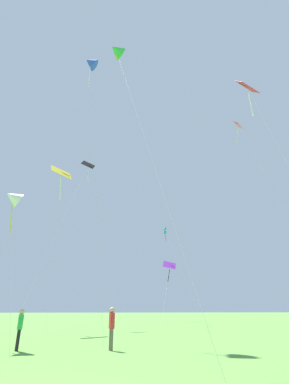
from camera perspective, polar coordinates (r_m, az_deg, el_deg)
The scene contains 11 objects.
kite_white_distant at distance 19.36m, azimuth -24.47°, elevation -1.00°, with size 3.05×4.88×8.68m.
kite_green_small at distance 25.62m, azimuth -5.57°, elevation 25.99°, with size 3.73×10.12×21.42m.
kite_black_large at distance 37.83m, azimuth -11.32°, elevation 4.27°, with size 4.60×10.85×20.01m.
kite_yellow_diamond at distance 31.04m, azimuth -16.16°, elevation 2.73°, with size 2.25×5.79×15.75m.
kite_purple_streamer at distance 51.34m, azimuth 4.89°, elevation -14.72°, with size 4.70×10.27×9.70m.
kite_teal_box at distance 42.55m, azimuth 4.11°, elevation -7.84°, with size 3.01×6.93×12.95m.
kite_red_high at distance 31.71m, azimuth 20.00°, elevation 17.69°, with size 2.33×7.54×23.16m.
kite_pink_low at distance 46.73m, azimuth 18.36°, elevation 11.13°, with size 4.48×8.81×28.65m.
kite_blue_delta at distance 33.17m, azimuth -10.61°, elevation 23.74°, with size 3.49×8.69×26.20m.
person_in_blue_jacket at distance 15.68m, azimuth -23.33°, elevation -22.98°, with size 0.31×0.54×1.74m.
person_foreground_watcher at distance 14.79m, azimuth -6.49°, elevation -24.43°, with size 0.27×0.58×1.83m.
Camera 1 is at (2.34, -5.94, 1.71)m, focal length 27.06 mm.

